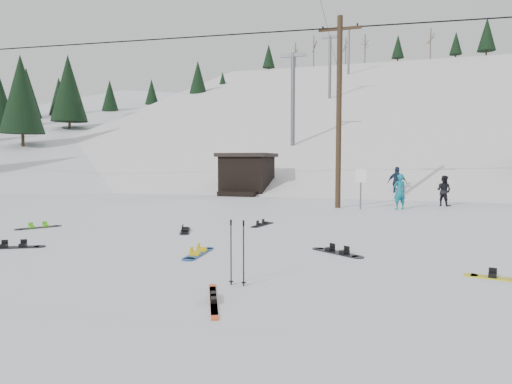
% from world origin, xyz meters
% --- Properties ---
extents(ground, '(200.00, 200.00, 0.00)m').
position_xyz_m(ground, '(0.00, 0.00, 0.00)').
color(ground, silver).
rests_on(ground, ground).
extents(ski_slope, '(60.00, 85.24, 65.97)m').
position_xyz_m(ski_slope, '(0.00, 55.00, -12.00)').
color(ski_slope, white).
rests_on(ski_slope, ground).
extents(ridge_left, '(47.54, 95.03, 58.38)m').
position_xyz_m(ridge_left, '(-36.00, 48.00, -11.00)').
color(ridge_left, silver).
rests_on(ridge_left, ground).
extents(treeline_left, '(20.00, 64.00, 10.00)m').
position_xyz_m(treeline_left, '(-34.00, 40.00, 0.00)').
color(treeline_left, black).
rests_on(treeline_left, ground).
extents(treeline_crest, '(50.00, 6.00, 10.00)m').
position_xyz_m(treeline_crest, '(0.00, 86.00, 0.00)').
color(treeline_crest, black).
rests_on(treeline_crest, ski_slope).
extents(utility_pole, '(2.00, 0.26, 9.00)m').
position_xyz_m(utility_pole, '(2.00, 14.00, 4.68)').
color(utility_pole, '#3A2819').
rests_on(utility_pole, ground).
extents(trail_sign, '(0.50, 0.09, 1.85)m').
position_xyz_m(trail_sign, '(3.10, 13.58, 1.27)').
color(trail_sign, '#595B60').
rests_on(trail_sign, ground).
extents(lift_hut, '(3.40, 4.10, 2.75)m').
position_xyz_m(lift_hut, '(-5.00, 20.94, 1.36)').
color(lift_hut, black).
rests_on(lift_hut, ground).
extents(lift_tower_near, '(2.20, 0.36, 8.00)m').
position_xyz_m(lift_tower_near, '(-4.00, 30.00, 7.86)').
color(lift_tower_near, '#595B60').
rests_on(lift_tower_near, ski_slope).
extents(lift_tower_mid, '(2.20, 0.36, 8.00)m').
position_xyz_m(lift_tower_mid, '(-4.00, 50.00, 14.36)').
color(lift_tower_mid, '#595B60').
rests_on(lift_tower_mid, ski_slope).
extents(lift_tower_far, '(2.20, 0.36, 8.00)m').
position_xyz_m(lift_tower_far, '(-4.00, 70.00, 20.86)').
color(lift_tower_far, '#595B60').
rests_on(lift_tower_far, ski_slope).
extents(hero_snowboard, '(0.42, 1.63, 0.11)m').
position_xyz_m(hero_snowboard, '(0.26, 2.05, 0.03)').
color(hero_snowboard, navy).
rests_on(hero_snowboard, ground).
extents(hero_skis, '(0.87, 1.74, 0.10)m').
position_xyz_m(hero_skis, '(2.06, -1.23, 0.03)').
color(hero_skis, '#BF3C13').
rests_on(hero_skis, ground).
extents(ski_poles, '(0.33, 0.09, 1.20)m').
position_xyz_m(ski_poles, '(2.11, -0.25, 0.61)').
color(ski_poles, black).
rests_on(ski_poles, ground).
extents(board_scatter_a, '(1.42, 0.90, 0.11)m').
position_xyz_m(board_scatter_a, '(-4.65, 1.29, 0.03)').
color(board_scatter_a, black).
rests_on(board_scatter_a, ground).
extents(board_scatter_b, '(0.80, 1.44, 0.11)m').
position_xyz_m(board_scatter_b, '(-1.65, 5.14, 0.03)').
color(board_scatter_b, black).
rests_on(board_scatter_b, ground).
extents(board_scatter_c, '(0.90, 1.33, 0.10)m').
position_xyz_m(board_scatter_c, '(-6.68, 4.30, 0.03)').
color(board_scatter_c, black).
rests_on(board_scatter_c, ground).
extents(board_scatter_d, '(1.36, 1.02, 0.11)m').
position_xyz_m(board_scatter_d, '(3.45, 3.18, 0.03)').
color(board_scatter_d, black).
rests_on(board_scatter_d, ground).
extents(board_scatter_e, '(1.44, 0.51, 0.10)m').
position_xyz_m(board_scatter_e, '(6.84, 1.68, 0.03)').
color(board_scatter_e, '#D0CD17').
rests_on(board_scatter_e, ground).
extents(board_scatter_f, '(0.48, 1.43, 0.10)m').
position_xyz_m(board_scatter_f, '(0.29, 7.23, 0.03)').
color(board_scatter_f, black).
rests_on(board_scatter_f, ground).
extents(skier_teal, '(0.72, 0.64, 1.65)m').
position_xyz_m(skier_teal, '(4.82, 14.14, 0.82)').
color(skier_teal, '#0C6C7F').
rests_on(skier_teal, ground).
extents(skier_dark, '(0.93, 0.89, 1.52)m').
position_xyz_m(skier_dark, '(6.90, 16.41, 0.76)').
color(skier_dark, black).
rests_on(skier_dark, ground).
extents(skier_navy, '(1.18, 0.66, 1.90)m').
position_xyz_m(skier_navy, '(4.64, 20.28, 0.95)').
color(skier_navy, '#18263D').
rests_on(skier_navy, ground).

